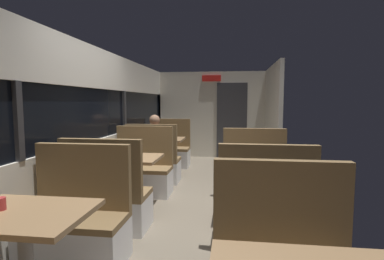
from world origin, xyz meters
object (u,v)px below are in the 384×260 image
at_px(bench_far_window_facing_end, 154,165).
at_px(dining_table_rear_aisle, 259,171).
at_px(bench_near_window_facing_entry, 76,227).
at_px(bench_rear_aisle_facing_entry, 255,181).
at_px(bench_far_window_facing_entry, 169,152).
at_px(dining_table_far_window, 162,143).
at_px(seated_passenger, 155,153).
at_px(bench_rear_aisle_facing_end, 265,216).
at_px(coffee_cup_primary, 118,152).
at_px(bench_mid_window_facing_entry, 142,174).
at_px(dining_table_near_window, 24,226).
at_px(coffee_cup_secondary, 1,204).
at_px(dining_table_mid_window, 127,164).
at_px(bench_mid_window_facing_end, 108,202).

height_order(bench_far_window_facing_end, dining_table_rear_aisle, bench_far_window_facing_end).
bearing_deg(bench_near_window_facing_entry, bench_rear_aisle_facing_entry, 47.07).
distance_m(bench_far_window_facing_entry, bench_rear_aisle_facing_entry, 2.93).
height_order(dining_table_far_window, bench_far_window_facing_entry, bench_far_window_facing_entry).
height_order(dining_table_rear_aisle, seated_passenger, seated_passenger).
height_order(bench_rear_aisle_facing_end, coffee_cup_primary, bench_rear_aisle_facing_end).
bearing_deg(bench_far_window_facing_entry, seated_passenger, -90.00).
bearing_deg(bench_far_window_facing_end, bench_far_window_facing_entry, 90.00).
bearing_deg(dining_table_far_window, coffee_cup_primary, -94.72).
distance_m(bench_mid_window_facing_entry, dining_table_far_window, 1.46).
bearing_deg(dining_table_far_window, dining_table_rear_aisle, -52.40).
distance_m(dining_table_near_window, seated_passenger, 3.62).
bearing_deg(bench_rear_aisle_facing_end, coffee_cup_primary, 153.06).
distance_m(dining_table_near_window, bench_mid_window_facing_entry, 2.84).
height_order(dining_table_near_window, coffee_cup_secondary, coffee_cup_secondary).
relative_size(bench_near_window_facing_entry, bench_rear_aisle_facing_entry, 1.00).
xyz_separation_m(dining_table_near_window, bench_mid_window_facing_entry, (0.00, 2.82, -0.31)).
distance_m(dining_table_mid_window, bench_far_window_facing_entry, 2.84).
bearing_deg(bench_mid_window_facing_entry, dining_table_far_window, 90.00).
distance_m(bench_mid_window_facing_end, bench_rear_aisle_facing_entry, 2.15).
bearing_deg(dining_table_far_window, bench_mid_window_facing_entry, -90.00).
bearing_deg(bench_far_window_facing_end, bench_rear_aisle_facing_entry, -27.34).
bearing_deg(bench_far_window_facing_entry, bench_mid_window_facing_entry, -90.00).
bearing_deg(bench_far_window_facing_end, bench_near_window_facing_entry, -90.00).
bearing_deg(seated_passenger, bench_rear_aisle_facing_end, -53.25).
bearing_deg(seated_passenger, coffee_cup_secondary, -92.89).
distance_m(seated_passenger, coffee_cup_primary, 1.43).
bearing_deg(bench_far_window_facing_entry, bench_rear_aisle_facing_end, -64.32).
distance_m(dining_table_mid_window, coffee_cup_primary, 0.24).
bearing_deg(seated_passenger, coffee_cup_primary, -96.81).
xyz_separation_m(dining_table_far_window, dining_table_rear_aisle, (1.79, -2.32, 0.00)).
relative_size(dining_table_near_window, bench_rear_aisle_facing_end, 0.82).
xyz_separation_m(bench_mid_window_facing_entry, coffee_cup_primary, (-0.17, -0.60, 0.46)).
height_order(bench_far_window_facing_entry, coffee_cup_primary, bench_far_window_facing_entry).
bearing_deg(dining_table_near_window, coffee_cup_primary, 94.31).
bearing_deg(dining_table_far_window, bench_mid_window_facing_end, -90.00).
bearing_deg(coffee_cup_secondary, dining_table_near_window, -3.71).
height_order(dining_table_mid_window, seated_passenger, seated_passenger).
bearing_deg(coffee_cup_secondary, dining_table_rear_aisle, 44.12).
relative_size(bench_rear_aisle_facing_entry, coffee_cup_primary, 12.22).
xyz_separation_m(bench_near_window_facing_entry, dining_table_far_window, (0.00, 3.55, 0.31)).
bearing_deg(bench_near_window_facing_entry, dining_table_far_window, 90.00).
bearing_deg(bench_mid_window_facing_end, dining_table_mid_window, 90.00).
xyz_separation_m(bench_mid_window_facing_entry, bench_far_window_facing_entry, (0.00, 2.12, 0.00)).
distance_m(dining_table_near_window, coffee_cup_secondary, 0.23).
bearing_deg(bench_mid_window_facing_entry, dining_table_near_window, -90.00).
bearing_deg(coffee_cup_secondary, dining_table_far_window, 87.54).
xyz_separation_m(bench_far_window_facing_entry, bench_rear_aisle_facing_entry, (1.79, -2.32, 0.00)).
bearing_deg(coffee_cup_primary, bench_mid_window_facing_end, -78.10).
bearing_deg(dining_table_far_window, bench_far_window_facing_entry, 90.00).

